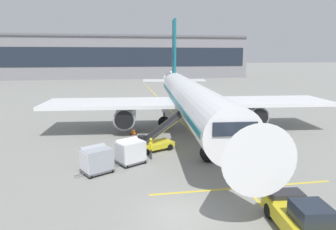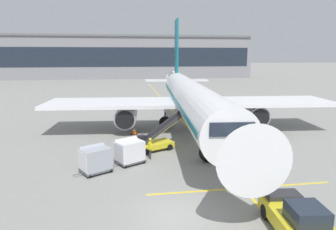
{
  "view_description": "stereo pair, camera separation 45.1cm",
  "coord_description": "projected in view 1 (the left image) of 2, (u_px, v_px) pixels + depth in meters",
  "views": [
    {
      "loc": [
        -2.81,
        -13.85,
        8.21
      ],
      "look_at": [
        1.53,
        11.7,
        2.95
      ],
      "focal_mm": 31.48,
      "sensor_mm": 36.0,
      "label": 1
    },
    {
      "loc": [
        -2.36,
        -13.92,
        8.21
      ],
      "look_at": [
        1.53,
        11.7,
        2.95
      ],
      "focal_mm": 31.48,
      "sensor_mm": 36.0,
      "label": 2
    }
  ],
  "objects": [
    {
      "name": "apron_guidance_line_stop_bar",
      "position": [
        244.0,
        188.0,
        18.59
      ],
      "size": [
        12.0,
        0.2,
        0.01
      ],
      "color": "yellow",
      "rests_on": "ground"
    },
    {
      "name": "parked_airplane",
      "position": [
        189.0,
        98.0,
        32.38
      ],
      "size": [
        31.52,
        40.77,
        13.76
      ],
      "color": "white",
      "rests_on": "ground"
    },
    {
      "name": "terminal_building",
      "position": [
        103.0,
        57.0,
        108.67
      ],
      "size": [
        105.05,
        18.67,
        15.21
      ],
      "color": "gray",
      "rests_on": "ground"
    },
    {
      "name": "belt_loader",
      "position": [
        156.0,
        140.0,
        25.86
      ],
      "size": [
        5.21,
        3.3,
        3.33
      ],
      "color": "gold",
      "rests_on": "ground"
    },
    {
      "name": "pushback_tug",
      "position": [
        302.0,
        217.0,
        13.66
      ],
      "size": [
        2.52,
        4.58,
        1.83
      ],
      "color": "gold",
      "rests_on": "ground"
    },
    {
      "name": "baggage_cart_second",
      "position": [
        96.0,
        159.0,
        20.82
      ],
      "size": [
        2.76,
        2.38,
        1.91
      ],
      "color": "#515156",
      "rests_on": "ground"
    },
    {
      "name": "apron_guidance_line_lead_in",
      "position": [
        191.0,
        131.0,
        32.38
      ],
      "size": [
        0.2,
        110.0,
        0.01
      ],
      "color": "yellow",
      "rests_on": "ground"
    },
    {
      "name": "ground_crew_by_carts",
      "position": [
        119.0,
        151.0,
        22.66
      ],
      "size": [
        0.55,
        0.34,
        1.74
      ],
      "color": "#514C42",
      "rests_on": "ground"
    },
    {
      "name": "safety_cone_engine_keepout",
      "position": [
        133.0,
        131.0,
        31.05
      ],
      "size": [
        0.7,
        0.7,
        0.79
      ],
      "color": "black",
      "rests_on": "ground"
    },
    {
      "name": "ground_crew_by_loader",
      "position": [
        151.0,
        147.0,
        23.59
      ],
      "size": [
        0.3,
        0.57,
        1.74
      ],
      "color": "#333847",
      "rests_on": "ground"
    },
    {
      "name": "baggage_cart_lead",
      "position": [
        130.0,
        151.0,
        22.6
      ],
      "size": [
        2.76,
        2.38,
        1.91
      ],
      "color": "#515156",
      "rests_on": "ground"
    },
    {
      "name": "ground_plane",
      "position": [
        177.0,
        214.0,
        15.48
      ],
      "size": [
        600.0,
        600.0,
        0.0
      ],
      "primitive_type": "plane",
      "color": "gray"
    }
  ]
}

